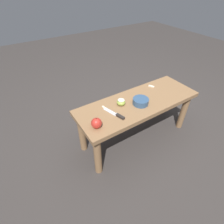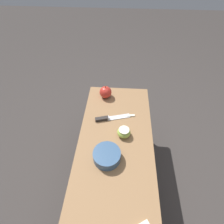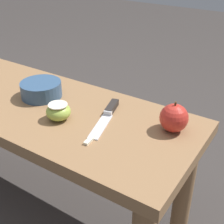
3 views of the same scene
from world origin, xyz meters
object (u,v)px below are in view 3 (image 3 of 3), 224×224
object	(u,v)px
wooden_bench	(35,119)
apple_cut	(58,112)
bowl	(41,89)
apple_whole	(174,118)
knife	(108,113)

from	to	relation	value
wooden_bench	apple_cut	bearing A→B (deg)	164.73
wooden_bench	bowl	distance (m)	0.12
bowl	apple_whole	bearing A→B (deg)	-174.01
apple_cut	apple_whole	bearing A→B (deg)	-157.41
wooden_bench	bowl	xyz separation A→B (m)	(-0.01, -0.04, 0.11)
knife	bowl	world-z (taller)	bowl
apple_whole	apple_cut	world-z (taller)	apple_whole
apple_cut	bowl	world-z (taller)	bowl
apple_whole	bowl	size ratio (longest dim) A/B	0.66
wooden_bench	knife	world-z (taller)	knife
knife	wooden_bench	bearing A→B (deg)	-93.33
apple_cut	knife	bearing A→B (deg)	-137.56
knife	bowl	size ratio (longest dim) A/B	1.55
apple_whole	knife	bearing A→B (deg)	7.93
apple_whole	apple_cut	xyz separation A→B (m)	(0.32, 0.13, -0.02)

